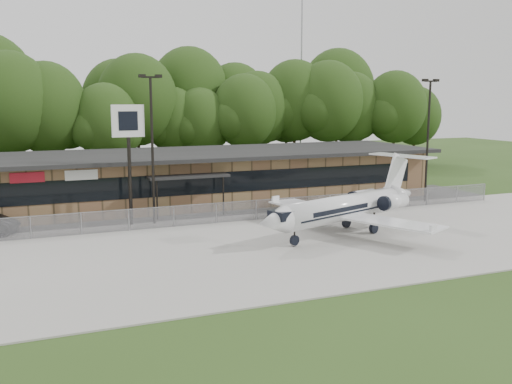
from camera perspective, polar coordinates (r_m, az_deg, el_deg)
name	(u,v)px	position (r m, az deg, el deg)	size (l,w,h in m)	color
ground	(338,288)	(26.94, 8.25, -9.45)	(160.00, 160.00, 0.00)	#2C4518
apron	(269,246)	(33.77, 1.35, -5.42)	(64.00, 18.00, 0.08)	#9E9B93
parking_lot	(210,211)	(44.28, -4.59, -1.92)	(50.00, 9.00, 0.06)	#383835
terminal	(194,177)	(48.13, -6.23, 1.55)	(41.00, 11.65, 4.30)	olive
fence	(230,212)	(39.95, -2.65, -2.03)	(46.00, 0.04, 1.52)	gray
treeline	(148,109)	(65.27, -10.73, 8.15)	(72.00, 12.00, 15.00)	#213A12
radio_mast	(301,70)	(78.33, 4.55, 12.10)	(0.20, 0.20, 25.00)	gray
light_pole_mid	(152,138)	(39.36, -10.35, 5.30)	(1.55, 0.30, 10.23)	black
light_pole_right	(428,131)	(49.49, 16.84, 5.84)	(1.55, 0.30, 10.23)	black
business_jet	(348,208)	(36.76, 9.14, -1.59)	(14.34, 12.84, 4.89)	silver
pole_sign	(128,134)	(39.35, -12.65, 5.71)	(2.16, 0.29, 8.25)	black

